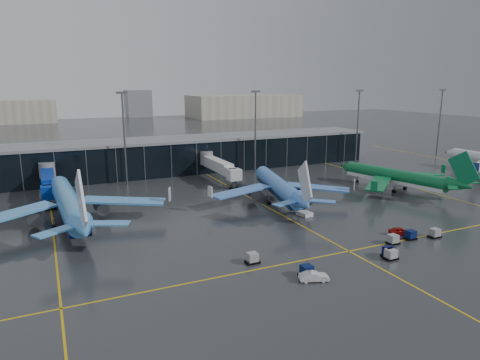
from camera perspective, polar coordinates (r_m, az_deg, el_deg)
name	(u,v)px	position (r m, az deg, el deg)	size (l,w,h in m)	color
ground	(256,232)	(81.90, 2.11, -6.96)	(600.00, 600.00, 0.00)	#282B2D
terminal_pier	(167,155)	(137.11, -9.66, 3.26)	(142.00, 17.00, 10.70)	black
jet_bridges	(48,180)	(114.04, -24.22, -0.05)	(94.00, 27.50, 7.20)	#595B60
flood_masts	(194,132)	(126.01, -6.14, 6.40)	(203.00, 0.50, 25.50)	#595B60
distant_hangars	(158,108)	(349.76, -10.82, 9.46)	(260.00, 71.00, 22.00)	#B2AD99
taxi_lines	(274,211)	(95.27, 4.61, -4.13)	(220.00, 120.00, 0.02)	gold
airliner_arkefly	(67,190)	(91.13, -22.06, -1.27)	(39.99, 45.54, 14.00)	#3F8BD0
airliner_klm_near	(278,176)	(101.17, 5.13, 0.48)	(35.37, 40.28, 12.38)	#417BD6
airliner_aer_lingus	(395,168)	(119.25, 19.93, 1.52)	(34.00, 38.72, 11.90)	#0B6232
baggage_carts	(372,248)	(75.39, 17.14, -8.72)	(37.67, 9.50, 1.70)	black
mobile_airstair	(305,212)	(92.78, 8.61, -4.21)	(2.59, 3.45, 3.45)	silver
service_van_red	(400,231)	(85.68, 20.57, -6.40)	(1.67, 4.14, 1.41)	#960C0B
service_van_white	(314,276)	(63.45, 9.82, -12.55)	(1.49, 4.28, 1.41)	silver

